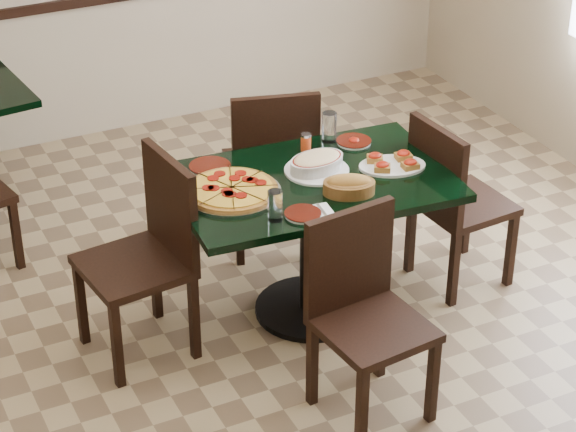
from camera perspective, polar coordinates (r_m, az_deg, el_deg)
name	(u,v)px	position (r m, az deg, el deg)	size (l,w,h in m)	color
floor	(282,363)	(5.29, -0.31, -7.47)	(5.50, 5.50, 0.00)	#89734F
main_table	(311,213)	(5.33, 1.20, 0.18)	(1.35, 0.93, 0.75)	black
chair_far	(272,161)	(5.85, -0.80, 2.79)	(0.55, 0.55, 0.96)	black
chair_near	(363,304)	(4.78, 3.81, -4.49)	(0.48, 0.48, 0.93)	black
chair_right	(451,196)	(5.65, 8.30, 1.02)	(0.46, 0.46, 0.91)	black
chair_left	(150,246)	(5.15, -7.00, -1.52)	(0.50, 0.50, 0.97)	black
pepperoni_pizza	(232,190)	(5.12, -2.87, 1.32)	(0.45, 0.45, 0.04)	silver
lasagna_casserole	(317,163)	(5.29, 1.47, 2.71)	(0.31, 0.31, 0.09)	silver
bread_basket	(349,186)	(5.11, 3.12, 1.56)	(0.28, 0.24, 0.10)	brown
bruschetta_platter	(392,163)	(5.36, 5.32, 2.70)	(0.37, 0.31, 0.05)	silver
side_plate_near	(303,214)	(4.94, 0.76, 0.10)	(0.16, 0.16, 0.02)	silver
side_plate_far_r	(354,141)	(5.58, 3.36, 3.81)	(0.17, 0.17, 0.03)	silver
side_plate_far_l	(210,167)	(5.35, -3.99, 2.52)	(0.20, 0.20, 0.02)	silver
napkin_setting	(318,212)	(4.97, 1.54, 0.22)	(0.15, 0.15, 0.01)	white
water_glass_a	(329,127)	(5.56, 2.11, 4.53)	(0.07, 0.07, 0.15)	silver
water_glass_b	(275,206)	(4.88, -0.66, 0.53)	(0.07, 0.07, 0.14)	silver
pepper_shaker	(306,142)	(5.48, 0.92, 3.78)	(0.05, 0.05, 0.09)	#CC4A15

